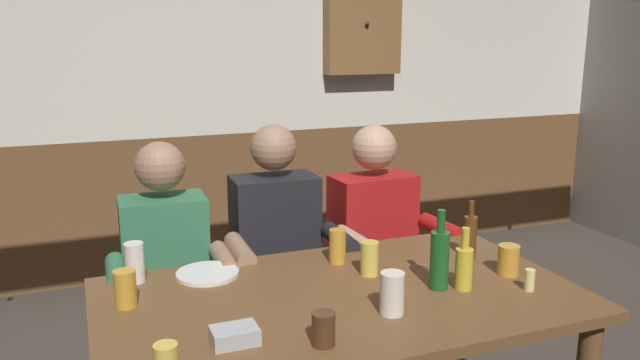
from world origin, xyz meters
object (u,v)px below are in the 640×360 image
(person_0, at_px, (167,266))
(table_candle, at_px, (530,280))
(condiment_caddy, at_px, (235,335))
(pint_glass_2, at_px, (508,260))
(person_2, at_px, (380,237))
(bottle_2, at_px, (439,258))
(bottle_0, at_px, (470,236))
(pint_glass_7, at_px, (125,289))
(pint_glass_0, at_px, (369,258))
(dining_table, at_px, (341,320))
(wall_dart_cabinet, at_px, (363,24))
(person_1, at_px, (279,247))
(pint_glass_1, at_px, (337,246))
(pint_glass_5, at_px, (135,263))
(pint_glass_6, at_px, (392,293))
(pint_glass_3, at_px, (324,329))
(bottle_1, at_px, (464,266))
(plate_0, at_px, (208,274))

(person_0, bearing_deg, table_candle, 142.78)
(condiment_caddy, height_order, pint_glass_2, pint_glass_2)
(person_2, relative_size, table_candle, 15.26)
(person_2, distance_m, bottle_2, 0.83)
(bottle_0, bearing_deg, pint_glass_7, 179.34)
(pint_glass_7, bearing_deg, bottle_2, -13.22)
(pint_glass_0, bearing_deg, dining_table, -143.32)
(wall_dart_cabinet, bearing_deg, bottle_0, -103.02)
(bottle_0, xyz_separation_m, pint_glass_7, (-1.37, 0.02, -0.03))
(dining_table, distance_m, person_0, 0.88)
(dining_table, height_order, person_1, person_1)
(pint_glass_1, bearing_deg, person_1, 104.91)
(bottle_2, height_order, pint_glass_5, bottle_2)
(bottle_2, bearing_deg, pint_glass_0, 130.06)
(condiment_caddy, relative_size, pint_glass_2, 1.21)
(pint_glass_2, bearing_deg, condiment_caddy, -171.84)
(dining_table, bearing_deg, pint_glass_0, 36.68)
(pint_glass_7, bearing_deg, pint_glass_0, -2.63)
(bottle_2, bearing_deg, pint_glass_6, -153.55)
(person_2, relative_size, pint_glass_2, 10.55)
(pint_glass_2, xyz_separation_m, wall_dart_cabinet, (0.46, 2.32, 0.91))
(person_2, relative_size, condiment_caddy, 8.72)
(person_2, height_order, pint_glass_7, person_2)
(bottle_2, distance_m, pint_glass_0, 0.28)
(person_2, height_order, pint_glass_1, person_2)
(wall_dart_cabinet, bearing_deg, pint_glass_6, -112.79)
(person_1, distance_m, condiment_caddy, 1.04)
(person_2, relative_size, pint_glass_6, 8.49)
(pint_glass_3, relative_size, pint_glass_6, 0.72)
(condiment_caddy, distance_m, bottle_2, 0.81)
(dining_table, relative_size, person_2, 1.39)
(pint_glass_7, bearing_deg, person_1, 37.18)
(person_0, height_order, pint_glass_3, person_0)
(person_1, distance_m, pint_glass_7, 0.91)
(pint_glass_2, bearing_deg, pint_glass_5, 161.74)
(pint_glass_1, xyz_separation_m, pint_glass_3, (-0.31, -0.62, -0.02))
(dining_table, xyz_separation_m, pint_glass_1, (0.11, 0.29, 0.17))
(pint_glass_0, relative_size, pint_glass_2, 1.14)
(person_1, distance_m, pint_glass_1, 0.46)
(pint_glass_6, bearing_deg, person_0, 123.19)
(bottle_1, bearing_deg, pint_glass_3, -161.79)
(bottle_0, bearing_deg, table_candle, -89.80)
(person_1, bearing_deg, bottle_1, 118.66)
(pint_glass_2, distance_m, pint_glass_7, 1.41)
(pint_glass_3, bearing_deg, pint_glass_7, 136.58)
(pint_glass_0, bearing_deg, pint_glass_6, -103.40)
(pint_glass_0, bearing_deg, plate_0, 159.41)
(pint_glass_3, distance_m, pint_glass_6, 0.31)
(condiment_caddy, bearing_deg, person_2, 44.24)
(plate_0, bearing_deg, pint_glass_5, 172.33)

